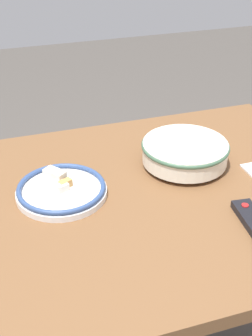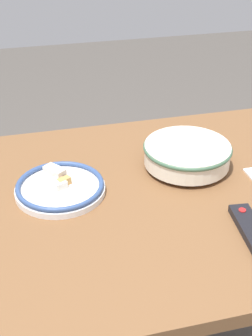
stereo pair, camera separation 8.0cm
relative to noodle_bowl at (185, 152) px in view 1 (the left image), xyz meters
The scene contains 3 objects.
dining_table 0.23m from the noodle_bowl, 38.32° to the left, with size 1.16×0.92×0.76m.
noodle_bowl is the anchor object (origin of this frame).
food_plate 0.40m from the noodle_bowl, ahead, with size 0.25×0.25×0.05m.
Camera 1 is at (0.41, 1.01, 1.51)m, focal length 50.00 mm.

